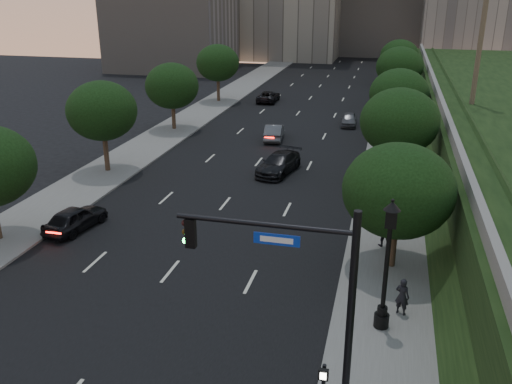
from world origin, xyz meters
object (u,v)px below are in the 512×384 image
(street_lamp, at_px, (386,271))
(pedestrian_b, at_px, (384,231))
(sedan_far_left, at_px, (268,96))
(sedan_far_right, at_px, (349,119))
(sedan_near_left, at_px, (75,218))
(sedan_mid_left, at_px, (274,132))
(traffic_signal_mast, at_px, (315,308))
(pedestrian_a, at_px, (402,296))
(pedestrian_c, at_px, (368,198))
(sedan_near_right, at_px, (279,164))

(street_lamp, relative_size, pedestrian_b, 3.30)
(sedan_far_left, height_order, sedan_far_right, sedan_far_left)
(street_lamp, height_order, sedan_near_left, street_lamp)
(sedan_far_right, bearing_deg, sedan_mid_left, -133.63)
(traffic_signal_mast, relative_size, street_lamp, 1.25)
(sedan_far_right, xyz_separation_m, pedestrian_a, (4.95, -33.01, 0.32))
(pedestrian_a, height_order, pedestrian_c, pedestrian_c)
(sedan_near_left, bearing_deg, sedan_far_right, -104.63)
(sedan_mid_left, bearing_deg, pedestrian_a, 106.37)
(traffic_signal_mast, relative_size, pedestrian_a, 4.33)
(sedan_near_right, distance_m, sedan_far_right, 16.46)
(sedan_near_left, bearing_deg, pedestrian_a, 175.40)
(sedan_near_right, bearing_deg, sedan_mid_left, 115.56)
(street_lamp, bearing_deg, sedan_far_right, 96.99)
(traffic_signal_mast, xyz_separation_m, pedestrian_a, (2.87, 5.95, -2.71))
(traffic_signal_mast, height_order, sedan_near_right, traffic_signal_mast)
(pedestrian_b, xyz_separation_m, pedestrian_c, (-1.03, 4.29, 0.09))
(sedan_mid_left, height_order, sedan_far_left, sedan_mid_left)
(sedan_near_left, height_order, pedestrian_b, pedestrian_b)
(street_lamp, bearing_deg, pedestrian_c, 95.73)
(sedan_far_left, bearing_deg, street_lamp, 107.86)
(street_lamp, xyz_separation_m, sedan_far_left, (-14.51, 43.77, -1.98))
(street_lamp, distance_m, pedestrian_c, 11.86)
(traffic_signal_mast, xyz_separation_m, sedan_near_left, (-14.88, 10.42, -2.97))
(sedan_far_right, xyz_separation_m, pedestrian_c, (3.01, -22.44, 0.45))
(pedestrian_c, bearing_deg, sedan_far_right, -102.43)
(street_lamp, relative_size, pedestrian_c, 3.00)
(sedan_mid_left, xyz_separation_m, sedan_far_left, (-4.29, 16.62, -0.06))
(street_lamp, bearing_deg, sedan_mid_left, 110.64)
(sedan_far_left, relative_size, sedan_far_right, 1.26)
(street_lamp, xyz_separation_m, pedestrian_b, (-0.14, 7.42, -1.63))
(traffic_signal_mast, bearing_deg, pedestrian_b, 80.89)
(sedan_mid_left, height_order, sedan_far_right, sedan_mid_left)
(sedan_near_left, distance_m, sedan_mid_left, 22.58)
(pedestrian_b, bearing_deg, sedan_mid_left, -69.70)
(sedan_mid_left, bearing_deg, sedan_near_left, 66.06)
(sedan_far_left, bearing_deg, traffic_signal_mast, 103.85)
(street_lamp, bearing_deg, sedan_far_left, 108.35)
(traffic_signal_mast, relative_size, sedan_mid_left, 1.62)
(pedestrian_b, bearing_deg, street_lamp, 84.32)
(pedestrian_b, relative_size, pedestrian_c, 0.91)
(sedan_near_right, xyz_separation_m, pedestrian_a, (8.70, -16.98, 0.23))
(pedestrian_a, bearing_deg, sedan_near_left, 8.50)
(street_lamp, bearing_deg, sedan_near_left, 161.74)
(sedan_near_right, distance_m, pedestrian_a, 19.08)
(traffic_signal_mast, distance_m, sedan_mid_left, 33.12)
(pedestrian_c, bearing_deg, sedan_near_left, 1.03)
(street_lamp, relative_size, sedan_mid_left, 1.30)
(traffic_signal_mast, relative_size, sedan_far_right, 1.87)
(traffic_signal_mast, bearing_deg, street_lamp, 66.41)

